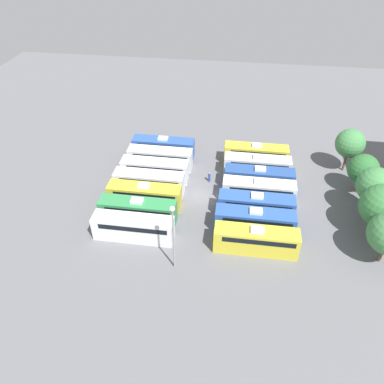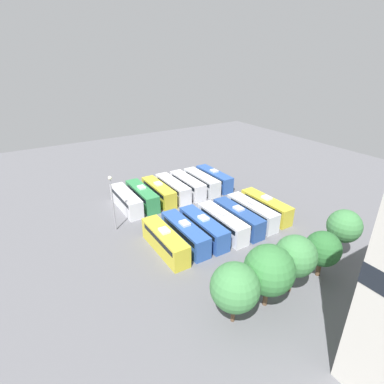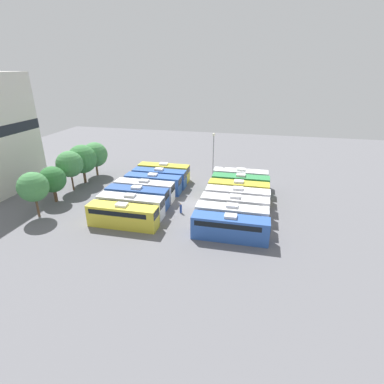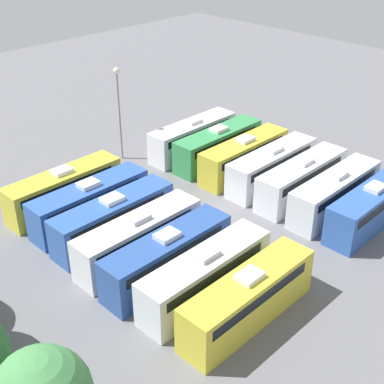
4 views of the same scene
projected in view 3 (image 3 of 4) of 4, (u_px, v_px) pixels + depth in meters
name	position (u px, v px, depth m)	size (l,w,h in m)	color
ground_plane	(190.00, 203.00, 50.70)	(118.86, 118.86, 0.00)	slate
bus_0	(230.00, 227.00, 39.51)	(2.52, 10.23, 3.61)	#2D56A8
bus_1	(231.00, 216.00, 42.47)	(2.52, 10.23, 3.61)	silver
bus_2	(234.00, 206.00, 45.46)	(2.52, 10.23, 3.61)	white
bus_3	(237.00, 198.00, 48.40)	(2.52, 10.23, 3.61)	silver
bus_4	(238.00, 190.00, 51.27)	(2.52, 10.23, 3.61)	gold
bus_5	(240.00, 184.00, 54.27)	(2.52, 10.23, 3.61)	#338C4C
bus_6	(240.00, 178.00, 57.22)	(2.52, 10.23, 3.61)	silver
bus_7	(122.00, 215.00, 42.70)	(2.52, 10.23, 3.61)	gold
bus_8	(131.00, 205.00, 45.78)	(2.52, 10.23, 3.61)	silver
bus_9	(137.00, 197.00, 48.79)	(2.52, 10.23, 3.61)	#284C93
bus_10	(145.00, 190.00, 51.56)	(2.52, 10.23, 3.61)	silver
bus_11	(153.00, 183.00, 54.50)	(2.52, 10.23, 3.61)	#2D56A8
bus_12	(159.00, 177.00, 57.33)	(2.52, 10.23, 3.61)	#2D56A8
bus_13	(164.00, 172.00, 60.43)	(2.52, 10.23, 3.61)	gold
worker_person	(181.00, 208.00, 47.11)	(0.36, 0.36, 1.63)	navy
light_pole	(213.00, 148.00, 60.44)	(0.60, 0.60, 9.26)	gray
tree_0	(33.00, 187.00, 44.31)	(4.47, 4.47, 7.17)	brown
tree_1	(52.00, 180.00, 49.90)	(4.41, 4.41, 6.21)	brown
tree_2	(70.00, 164.00, 54.25)	(4.79, 4.79, 7.46)	brown
tree_3	(82.00, 159.00, 57.95)	(5.52, 5.52, 7.61)	brown
tree_4	(95.00, 155.00, 62.09)	(5.09, 5.09, 7.08)	brown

